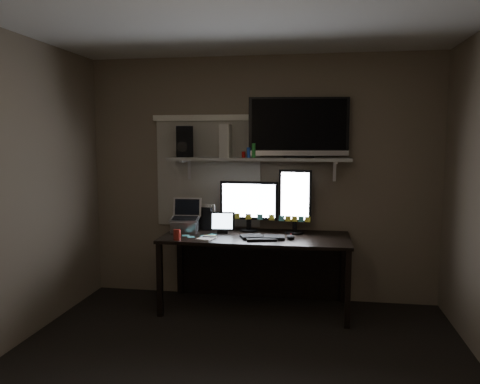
% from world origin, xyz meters
% --- Properties ---
extents(floor, '(3.60, 3.60, 0.00)m').
position_xyz_m(floor, '(0.00, 0.00, 0.00)').
color(floor, black).
rests_on(floor, ground).
extents(ceiling, '(3.60, 3.60, 0.00)m').
position_xyz_m(ceiling, '(0.00, 0.00, 2.50)').
color(ceiling, silver).
rests_on(ceiling, back_wall).
extents(back_wall, '(3.60, 0.00, 3.60)m').
position_xyz_m(back_wall, '(0.00, 1.80, 1.25)').
color(back_wall, '#6E624F').
rests_on(back_wall, floor).
extents(window_blinds, '(1.10, 0.02, 1.10)m').
position_xyz_m(window_blinds, '(-0.55, 1.79, 1.30)').
color(window_blinds, '#B1AC9F').
rests_on(window_blinds, back_wall).
extents(desk, '(1.80, 0.75, 0.73)m').
position_xyz_m(desk, '(0.00, 1.55, 0.55)').
color(desk, black).
rests_on(desk, floor).
extents(wall_shelf, '(1.80, 0.35, 0.03)m').
position_xyz_m(wall_shelf, '(0.00, 1.62, 1.46)').
color(wall_shelf, '#9F9E9A').
rests_on(wall_shelf, back_wall).
extents(monitor_landscape, '(0.60, 0.11, 0.52)m').
position_xyz_m(monitor_landscape, '(-0.10, 1.65, 0.99)').
color(monitor_landscape, black).
rests_on(monitor_landscape, desk).
extents(monitor_portrait, '(0.33, 0.09, 0.64)m').
position_xyz_m(monitor_portrait, '(0.37, 1.61, 1.05)').
color(monitor_portrait, black).
rests_on(monitor_portrait, desk).
extents(keyboard, '(0.45, 0.26, 0.03)m').
position_xyz_m(keyboard, '(0.08, 1.32, 0.74)').
color(keyboard, black).
rests_on(keyboard, desk).
extents(mouse, '(0.10, 0.13, 0.04)m').
position_xyz_m(mouse, '(0.34, 1.33, 0.75)').
color(mouse, black).
rests_on(mouse, desk).
extents(notepad, '(0.18, 0.22, 0.01)m').
position_xyz_m(notepad, '(-0.44, 1.22, 0.74)').
color(notepad, silver).
rests_on(notepad, desk).
extents(tablet, '(0.25, 0.13, 0.21)m').
position_xyz_m(tablet, '(-0.34, 1.51, 0.84)').
color(tablet, black).
rests_on(tablet, desk).
extents(file_sorter, '(0.22, 0.14, 0.25)m').
position_xyz_m(file_sorter, '(-0.57, 1.67, 0.86)').
color(file_sorter, black).
rests_on(file_sorter, desk).
extents(laptop, '(0.31, 0.26, 0.33)m').
position_xyz_m(laptop, '(-0.73, 1.51, 0.89)').
color(laptop, silver).
rests_on(laptop, desk).
extents(cup, '(0.07, 0.07, 0.10)m').
position_xyz_m(cup, '(-0.70, 1.13, 0.78)').
color(cup, maroon).
rests_on(cup, desk).
extents(sticky_notes, '(0.34, 0.29, 0.00)m').
position_xyz_m(sticky_notes, '(-0.53, 1.31, 0.73)').
color(sticky_notes, '#FAF544').
rests_on(sticky_notes, desk).
extents(tv, '(0.99, 0.29, 0.59)m').
position_xyz_m(tv, '(0.39, 1.65, 1.77)').
color(tv, black).
rests_on(tv, wall_shelf).
extents(game_console, '(0.10, 0.28, 0.32)m').
position_xyz_m(game_console, '(-0.32, 1.61, 1.64)').
color(game_console, silver).
rests_on(game_console, wall_shelf).
extents(speaker, '(0.22, 0.24, 0.31)m').
position_xyz_m(speaker, '(-0.76, 1.65, 1.64)').
color(speaker, black).
rests_on(speaker, wall_shelf).
extents(bottles, '(0.22, 0.06, 0.14)m').
position_xyz_m(bottles, '(-0.09, 1.56, 1.55)').
color(bottles, '#A50F0C').
rests_on(bottles, wall_shelf).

